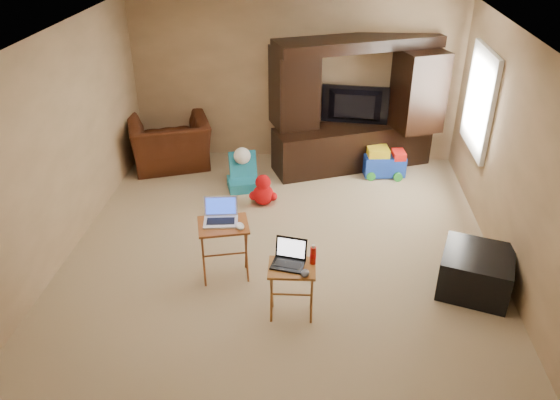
# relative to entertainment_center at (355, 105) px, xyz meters

# --- Properties ---
(floor) EXTENTS (5.50, 5.50, 0.00)m
(floor) POSITION_rel_entertainment_center_xyz_m (-0.92, -2.42, -0.99)
(floor) COLOR #D1B590
(floor) RESTS_ON ground
(ceiling) EXTENTS (5.50, 5.50, 0.00)m
(ceiling) POSITION_rel_entertainment_center_xyz_m (-0.92, -2.42, 1.51)
(ceiling) COLOR silver
(ceiling) RESTS_ON ground
(wall_back) EXTENTS (5.00, 0.00, 5.00)m
(wall_back) POSITION_rel_entertainment_center_xyz_m (-0.92, 0.33, 0.26)
(wall_back) COLOR tan
(wall_back) RESTS_ON ground
(wall_front) EXTENTS (5.00, 0.00, 5.00)m
(wall_front) POSITION_rel_entertainment_center_xyz_m (-0.92, -5.17, 0.26)
(wall_front) COLOR tan
(wall_front) RESTS_ON ground
(wall_left) EXTENTS (0.00, 5.50, 5.50)m
(wall_left) POSITION_rel_entertainment_center_xyz_m (-3.42, -2.42, 0.26)
(wall_left) COLOR tan
(wall_left) RESTS_ON ground
(wall_right) EXTENTS (0.00, 5.50, 5.50)m
(wall_right) POSITION_rel_entertainment_center_xyz_m (1.58, -2.42, 0.26)
(wall_right) COLOR tan
(wall_right) RESTS_ON ground
(window_pane) EXTENTS (0.00, 1.20, 1.20)m
(window_pane) POSITION_rel_entertainment_center_xyz_m (1.56, -0.87, 0.41)
(window_pane) COLOR white
(window_pane) RESTS_ON ground
(window_frame) EXTENTS (0.06, 1.14, 1.34)m
(window_frame) POSITION_rel_entertainment_center_xyz_m (1.54, -0.87, 0.41)
(window_frame) COLOR white
(window_frame) RESTS_ON ground
(entertainment_center) EXTENTS (2.48, 1.47, 1.99)m
(entertainment_center) POSITION_rel_entertainment_center_xyz_m (0.00, 0.00, 0.00)
(entertainment_center) COLOR black
(entertainment_center) RESTS_ON floor
(television) EXTENTS (1.02, 0.23, 0.58)m
(television) POSITION_rel_entertainment_center_xyz_m (0.00, 0.05, -0.04)
(television) COLOR black
(television) RESTS_ON entertainment_center
(recliner) EXTENTS (1.45, 1.37, 0.76)m
(recliner) POSITION_rel_entertainment_center_xyz_m (-2.80, -0.21, -0.61)
(recliner) COLOR #4B2110
(recliner) RESTS_ON floor
(child_rocker) EXTENTS (0.51, 0.54, 0.52)m
(child_rocker) POSITION_rel_entertainment_center_xyz_m (-1.60, -0.89, -0.73)
(child_rocker) COLOR teal
(child_rocker) RESTS_ON floor
(plush_toy) EXTENTS (0.40, 0.33, 0.44)m
(plush_toy) POSITION_rel_entertainment_center_xyz_m (-1.25, -1.31, -0.77)
(plush_toy) COLOR red
(plush_toy) RESTS_ON floor
(push_toy) EXTENTS (0.67, 0.51, 0.46)m
(push_toy) POSITION_rel_entertainment_center_xyz_m (0.48, -0.31, -0.76)
(push_toy) COLOR blue
(push_toy) RESTS_ON floor
(ottoman) EXTENTS (0.89, 0.89, 0.46)m
(ottoman) POSITION_rel_entertainment_center_xyz_m (1.20, -3.00, -0.77)
(ottoman) COLOR black
(ottoman) RESTS_ON floor
(tray_table_left) EXTENTS (0.62, 0.54, 0.69)m
(tray_table_left) POSITION_rel_entertainment_center_xyz_m (-1.49, -2.98, -0.65)
(tray_table_left) COLOR brown
(tray_table_left) RESTS_ON floor
(tray_table_right) EXTENTS (0.47, 0.38, 0.59)m
(tray_table_right) POSITION_rel_entertainment_center_xyz_m (-0.73, -3.56, -0.70)
(tray_table_right) COLOR brown
(tray_table_right) RESTS_ON floor
(laptop_left) EXTENTS (0.39, 0.34, 0.24)m
(laptop_left) POSITION_rel_entertainment_center_xyz_m (-1.52, -2.95, -0.19)
(laptop_left) COLOR silver
(laptop_left) RESTS_ON tray_table_left
(laptop_right) EXTENTS (0.35, 0.31, 0.24)m
(laptop_right) POSITION_rel_entertainment_center_xyz_m (-0.77, -3.54, -0.28)
(laptop_right) COLOR black
(laptop_right) RESTS_ON tray_table_right
(mouse_left) EXTENTS (0.13, 0.16, 0.06)m
(mouse_left) POSITION_rel_entertainment_center_xyz_m (-1.30, -3.05, -0.28)
(mouse_left) COLOR white
(mouse_left) RESTS_ON tray_table_left
(mouse_right) EXTENTS (0.09, 0.13, 0.05)m
(mouse_right) POSITION_rel_entertainment_center_xyz_m (-0.60, -3.68, -0.37)
(mouse_right) COLOR #3E3F44
(mouse_right) RESTS_ON tray_table_right
(water_bottle) EXTENTS (0.06, 0.06, 0.18)m
(water_bottle) POSITION_rel_entertainment_center_xyz_m (-0.53, -3.48, -0.31)
(water_bottle) COLOR red
(water_bottle) RESTS_ON tray_table_right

